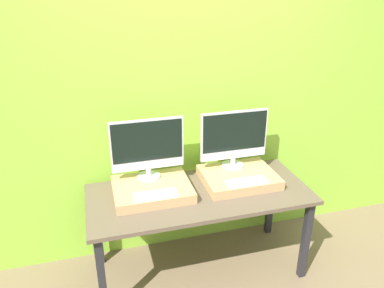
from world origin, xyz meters
The scene contains 8 objects.
wall_back centered at (0.00, 0.77, 1.30)m, with size 8.00×0.04×2.60m.
workbench centered at (0.00, 0.35, 0.63)m, with size 1.62×0.70×0.71m.
wooden_riser_left centered at (-0.33, 0.43, 0.74)m, with size 0.55×0.44×0.07m.
monitor_left centered at (-0.33, 0.55, 1.03)m, with size 0.53×0.17×0.45m.
keyboard_left centered at (-0.33, 0.27, 0.79)m, with size 0.30×0.12×0.01m.
wooden_riser_right centered at (0.33, 0.43, 0.74)m, with size 0.55×0.44×0.07m.
monitor_right centered at (0.33, 0.55, 1.03)m, with size 0.53×0.17×0.45m.
keyboard_right centered at (0.33, 0.27, 0.79)m, with size 0.30×0.12×0.01m.
Camera 1 is at (-0.69, -1.91, 2.13)m, focal length 35.00 mm.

